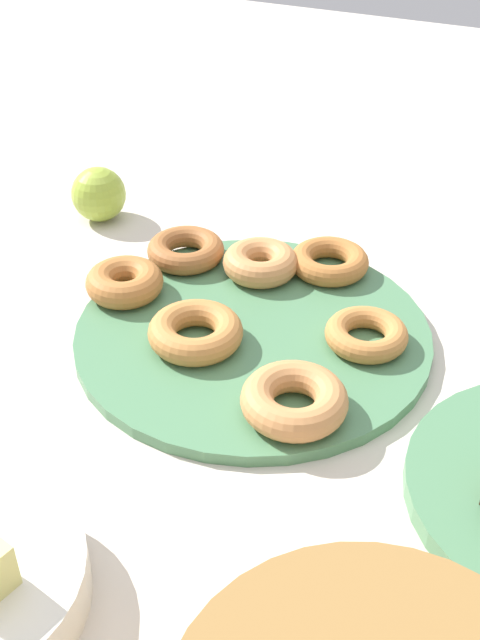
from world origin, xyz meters
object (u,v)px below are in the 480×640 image
object	(u,v)px
donut_3	(186,250)
donut_6	(366,334)
donut_2	(260,262)
apple	(99,194)
donut_0	(195,332)
donut_1	(329,261)
donut_plate	(253,334)
donut_4	(123,283)
donut_5	(294,400)

from	to	relation	value
donut_3	donut_6	xyz separation A→B (m)	(-0.23, 0.06, -0.00)
donut_2	donut_6	distance (m)	0.16
donut_3	apple	distance (m)	0.17
donut_0	donut_2	bearing A→B (deg)	-92.44
donut_1	donut_3	distance (m)	0.16
donut_plate	donut_0	bearing A→B (deg)	48.29
donut_4	donut_5	distance (m)	0.25
donut_0	donut_6	world-z (taller)	donut_0
donut_3	apple	world-z (taller)	apple
donut_2	donut_5	distance (m)	0.23
donut_6	donut_4	bearing A→B (deg)	5.98
donut_3	apple	size ratio (longest dim) A/B	1.28
donut_2	apple	size ratio (longest dim) A/B	1.22
donut_2	donut_4	bearing A→B (deg)	41.17
donut_0	donut_4	distance (m)	0.12
donut_1	apple	bearing A→B (deg)	-2.68
donut_0	donut_4	bearing A→B (deg)	-21.40
donut_1	donut_5	bearing A→B (deg)	102.43
donut_1	donut_6	distance (m)	0.13
donut_0	donut_6	distance (m)	0.16
donut_plate	donut_5	size ratio (longest dim) A/B	3.78
donut_4	donut_6	bearing A→B (deg)	-174.02
donut_1	donut_2	world-z (taller)	donut_2
donut_2	donut_6	size ratio (longest dim) A/B	1.02
donut_0	apple	distance (m)	0.31
donut_1	donut_6	bearing A→B (deg)	124.94
donut_3	donut_6	world-z (taller)	donut_3
donut_plate	apple	distance (m)	0.31
donut_6	donut_0	bearing A→B (deg)	24.79
donut_4	donut_6	xyz separation A→B (m)	(-0.26, -0.03, -0.00)
donut_0	apple	bearing A→B (deg)	-39.43
donut_6	donut_5	bearing A→B (deg)	77.84
apple	donut_2	bearing A→B (deg)	167.68
donut_plate	donut_1	size ratio (longest dim) A/B	4.11
donut_0	apple	world-z (taller)	apple
donut_2	donut_3	size ratio (longest dim) A/B	0.95
donut_2	donut_6	world-z (taller)	donut_2
donut_2	apple	bearing A→B (deg)	-12.32
donut_2	donut_4	distance (m)	0.15
donut_5	apple	size ratio (longest dim) A/B	1.39
donut_6	donut_3	bearing A→B (deg)	-15.64
donut_plate	donut_3	world-z (taller)	donut_3
donut_4	donut_6	world-z (taller)	donut_4
apple	donut_1	bearing A→B (deg)	177.32
donut_1	donut_3	size ratio (longest dim) A/B	0.99
donut_2	donut_1	bearing A→B (deg)	-149.72
donut_4	apple	size ratio (longest dim) A/B	1.21
donut_plate	donut_4	bearing A→B (deg)	1.17
donut_plate	donut_2	bearing A→B (deg)	-70.43
donut_1	donut_4	distance (m)	0.23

